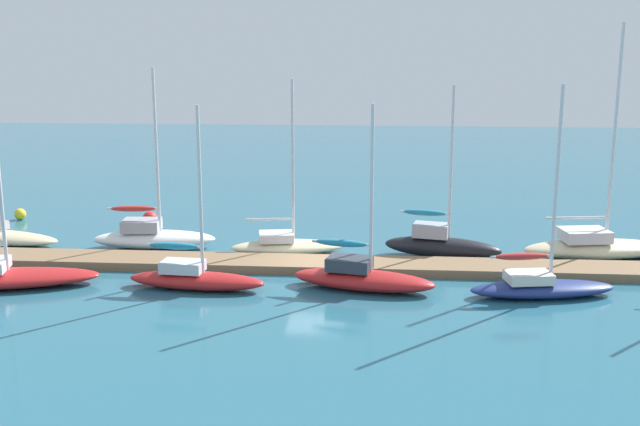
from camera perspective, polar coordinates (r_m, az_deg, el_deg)
The scene contains 11 objects.
ground_plane at distance 32.63m, azimuth -0.28°, elevation -4.19°, with size 120.00×120.00×0.00m, color #286075.
dock_pier at distance 32.58m, azimuth -0.28°, elevation -3.88°, with size 33.93×2.10×0.36m, color #846647.
sailboat_2 at distance 36.68m, azimuth -12.45°, elevation -1.67°, with size 5.88×2.34×8.37m.
sailboat_3 at distance 30.27m, azimuth -9.42°, elevation -4.68°, with size 5.57×1.90×7.19m.
sailboat_4 at distance 34.93m, azimuth -2.53°, elevation -2.33°, with size 5.42×2.60×7.91m.
sailboat_5 at distance 29.84m, azimuth 3.11°, elevation -4.73°, with size 5.87×2.83×7.24m.
sailboat_6 at distance 34.60m, azimuth 9.03°, elevation -2.26°, with size 5.43×2.56×7.69m.
sailboat_7 at distance 30.16m, azimuth 16.19°, elevation -5.15°, with size 5.80×2.55×7.99m.
sailboat_8 at distance 36.38m, azimuth 20.01°, elevation -2.31°, with size 7.06×3.25×10.31m.
mooring_buoy_yellow at distance 44.77m, azimuth -21.56°, elevation -0.07°, with size 0.63×0.63×0.63m, color yellow.
mooring_buoy_red at distance 41.14m, azimuth -12.63°, elevation -0.42°, with size 0.79×0.79×0.79m, color red.
Camera 1 is at (2.63, -31.16, 9.33)m, focal length 42.68 mm.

